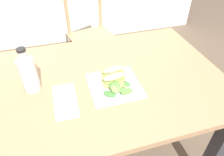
{
  "coord_description": "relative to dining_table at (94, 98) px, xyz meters",
  "views": [
    {
      "loc": [
        -0.17,
        -0.82,
        1.42
      ],
      "look_at": [
        0.06,
        -0.05,
        0.76
      ],
      "focal_mm": 33.51,
      "sensor_mm": 36.0,
      "label": 1
    }
  ],
  "objects": [
    {
      "name": "bottle_cold_brew",
      "position": [
        -0.29,
        0.02,
        0.2
      ],
      "size": [
        0.08,
        0.08,
        0.22
      ],
      "color": "#472819",
      "rests_on": "dining_table"
    },
    {
      "name": "ground_plane",
      "position": [
        0.04,
        0.02,
        -0.62
      ],
      "size": [
        7.2,
        7.2,
        0.0
      ],
      "primitive_type": "plane",
      "color": "brown"
    },
    {
      "name": "salad_mixed_greens",
      "position": [
        0.1,
        -0.11,
        0.15
      ],
      "size": [
        0.15,
        0.13,
        0.03
      ],
      "color": "#4C2338",
      "rests_on": "plate_lunch"
    },
    {
      "name": "napkin_folded",
      "position": [
        -0.15,
        -0.11,
        0.12
      ],
      "size": [
        0.1,
        0.22,
        0.0
      ],
      "primitive_type": "cube",
      "rotation": [
        0.0,
        0.0,
        -0.01
      ],
      "color": "white",
      "rests_on": "dining_table"
    },
    {
      "name": "fork_on_napkin",
      "position": [
        -0.15,
        -0.09,
        0.13
      ],
      "size": [
        0.03,
        0.19,
        0.0
      ],
      "color": "silver",
      "rests_on": "napkin_folded"
    },
    {
      "name": "sandwich_half_back",
      "position": [
        0.11,
        -0.01,
        0.16
      ],
      "size": [
        0.12,
        0.07,
        0.06
      ],
      "color": "#DBB270",
      "rests_on": "plate_lunch"
    },
    {
      "name": "chair_wooden_far",
      "position": [
        0.19,
        1.01,
        -0.17
      ],
      "size": [
        0.48,
        0.48,
        0.87
      ],
      "color": "tan",
      "rests_on": "ground"
    },
    {
      "name": "plate_lunch",
      "position": [
        0.09,
        -0.07,
        0.13
      ],
      "size": [
        0.24,
        0.24,
        0.01
      ],
      "primitive_type": "cube",
      "color": "white",
      "rests_on": "dining_table"
    },
    {
      "name": "dining_table",
      "position": [
        0.0,
        0.0,
        0.0
      ],
      "size": [
        1.35,
        0.84,
        0.74
      ],
      "color": "#997551",
      "rests_on": "ground"
    },
    {
      "name": "sandwich_half_front",
      "position": [
        0.1,
        -0.06,
        0.16
      ],
      "size": [
        0.12,
        0.07,
        0.06
      ],
      "color": "#DBB270",
      "rests_on": "plate_lunch"
    }
  ]
}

